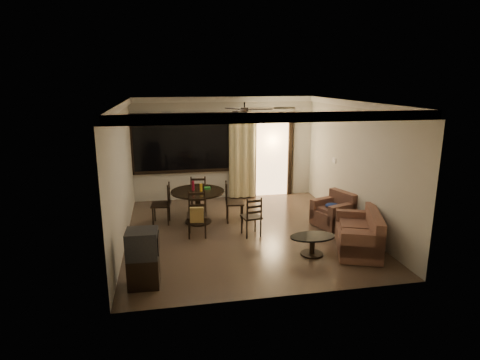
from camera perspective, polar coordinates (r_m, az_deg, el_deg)
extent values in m
plane|color=#7F6651|center=(8.85, 0.60, -7.39)|extent=(5.50, 5.50, 0.00)
plane|color=beige|center=(11.10, -2.20, 4.52)|extent=(5.00, 0.00, 5.00)
plane|color=beige|center=(5.87, 5.96, -4.26)|extent=(5.00, 0.00, 5.00)
plane|color=beige|center=(8.33, -16.49, 0.73)|extent=(0.00, 5.50, 5.50)
plane|color=beige|center=(9.26, 15.98, 2.07)|extent=(0.00, 5.50, 5.50)
plane|color=white|center=(8.25, 0.65, 11.03)|extent=(5.50, 5.50, 0.00)
cube|color=black|center=(10.94, -7.91, 5.19)|extent=(2.70, 0.04, 1.45)
cylinder|color=black|center=(10.76, -7.49, 9.37)|extent=(3.20, 0.03, 0.03)
cube|color=#FFC684|center=(11.40, 4.59, 2.95)|extent=(0.91, 0.03, 2.08)
cube|color=white|center=(10.20, 13.26, 2.73)|extent=(0.02, 0.18, 0.12)
cylinder|color=black|center=(8.25, 0.65, 10.61)|extent=(0.03, 0.03, 0.12)
cylinder|color=black|center=(8.26, 0.65, 9.99)|extent=(0.16, 0.16, 0.08)
cylinder|color=black|center=(9.25, -6.05, -1.65)|extent=(1.22, 1.22, 0.04)
cylinder|color=black|center=(9.36, -5.99, -3.81)|extent=(0.12, 0.12, 0.71)
cylinder|color=black|center=(9.47, -5.93, -5.90)|extent=(0.61, 0.61, 0.03)
cylinder|color=maroon|center=(9.27, -6.69, -0.80)|extent=(0.06, 0.06, 0.22)
cylinder|color=gold|center=(9.17, -5.56, -1.06)|extent=(0.06, 0.06, 0.18)
cube|color=#257D2A|center=(9.35, -4.66, -1.16)|extent=(0.14, 0.10, 0.05)
cube|color=black|center=(9.40, -11.20, -3.47)|extent=(0.46, 0.46, 0.04)
cube|color=black|center=(9.35, -0.78, -3.28)|extent=(0.46, 0.46, 0.04)
cube|color=black|center=(8.53, -6.12, -5.09)|extent=(0.46, 0.46, 0.04)
cube|color=#A98D48|center=(8.28, -6.17, -4.96)|extent=(0.29, 0.11, 0.32)
cube|color=black|center=(10.10, -5.91, -2.03)|extent=(0.46, 0.46, 0.04)
cube|color=black|center=(6.78, -13.51, -12.49)|extent=(0.51, 0.47, 0.50)
cube|color=black|center=(6.58, -13.75, -8.80)|extent=(0.51, 0.47, 0.45)
cube|color=black|center=(6.56, -11.55, -8.75)|extent=(0.04, 0.36, 0.30)
cube|color=#41281E|center=(8.20, 16.35, -8.29)|extent=(1.21, 1.61, 0.36)
cube|color=#41281E|center=(8.14, 18.55, -6.40)|extent=(0.67, 1.41, 0.58)
cube|color=#41281E|center=(7.55, 16.98, -8.85)|extent=(0.77, 0.42, 0.45)
cube|color=#41281E|center=(8.73, 15.97, -5.63)|extent=(0.77, 0.42, 0.45)
cube|color=#41281E|center=(8.12, 16.14, -6.94)|extent=(0.94, 1.36, 0.11)
cube|color=#41281E|center=(9.37, 13.06, -5.27)|extent=(0.96, 0.96, 0.35)
cube|color=#41281E|center=(9.47, 14.42, -3.28)|extent=(0.42, 0.77, 0.57)
cube|color=#41281E|center=(9.11, 14.40, -4.72)|extent=(0.76, 0.40, 0.44)
cube|color=#41281E|center=(9.52, 11.90, -3.77)|extent=(0.76, 0.40, 0.44)
cube|color=#41281E|center=(9.28, 12.93, -4.13)|extent=(0.69, 0.72, 0.11)
ellipsoid|color=navy|center=(9.24, 12.97, -3.52)|extent=(0.32, 0.27, 0.09)
ellipsoid|color=black|center=(7.75, 10.28, -7.92)|extent=(0.87, 0.52, 0.03)
cylinder|color=black|center=(7.81, 10.23, -9.17)|extent=(0.10, 0.10, 0.35)
cylinder|color=black|center=(7.88, 10.17, -10.30)|extent=(0.42, 0.42, 0.03)
cube|color=black|center=(8.54, 1.60, -5.24)|extent=(0.44, 0.44, 0.04)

